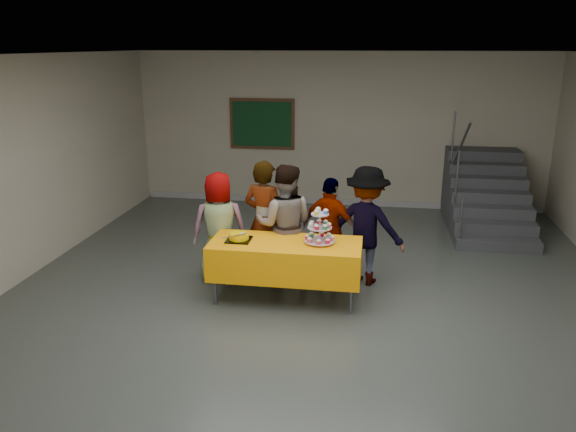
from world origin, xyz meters
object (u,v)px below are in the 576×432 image
(cupcake_stand, at_px, (320,230))
(schoolchild_a, at_px, (219,227))
(schoolchild_b, at_px, (265,221))
(schoolchild_d, at_px, (330,229))
(bake_table, at_px, (286,258))
(bear_cake, at_px, (239,236))
(staircase, at_px, (484,197))
(schoolchild_c, at_px, (285,225))
(noticeboard, at_px, (262,124))
(schoolchild_e, at_px, (366,226))

(cupcake_stand, height_order, schoolchild_a, schoolchild_a)
(schoolchild_a, relative_size, schoolchild_b, 0.91)
(schoolchild_b, xyz_separation_m, schoolchild_d, (0.88, 0.16, -0.12))
(bake_table, bearing_deg, bear_cake, -178.02)
(cupcake_stand, relative_size, schoolchild_d, 0.31)
(schoolchild_a, xyz_separation_m, staircase, (4.01, 3.16, -0.27))
(schoolchild_a, bearing_deg, schoolchild_c, 168.13)
(bear_cake, bearing_deg, schoolchild_a, 127.02)
(cupcake_stand, xyz_separation_m, schoolchild_b, (-0.81, 0.59, -0.10))
(bear_cake, xyz_separation_m, schoolchild_b, (0.20, 0.66, 0.00))
(schoolchild_d, xyz_separation_m, staircase, (2.53, 2.87, -0.22))
(noticeboard, bearing_deg, schoolchild_b, -78.20)
(bear_cake, height_order, schoolchild_c, schoolchild_c)
(cupcake_stand, xyz_separation_m, staircase, (2.61, 3.62, -0.45))
(schoolchild_d, height_order, schoolchild_e, schoolchild_e)
(schoolchild_d, bearing_deg, cupcake_stand, 106.78)
(schoolchild_b, height_order, schoolchild_c, schoolchild_b)
(schoolchild_c, relative_size, schoolchild_e, 1.02)
(schoolchild_b, xyz_separation_m, noticeboard, (-0.81, 3.87, 0.77))
(cupcake_stand, distance_m, schoolchild_e, 0.88)
(schoolchild_d, distance_m, noticeboard, 4.17)
(staircase, bearing_deg, schoolchild_c, -135.14)
(bake_table, distance_m, schoolchild_e, 1.24)
(bear_cake, distance_m, schoolchild_a, 0.67)
(bake_table, height_order, staircase, staircase)
(schoolchild_a, bearing_deg, staircase, -156.64)
(schoolchild_a, xyz_separation_m, noticeboard, (-0.21, 3.99, 0.85))
(bake_table, distance_m, schoolchild_a, 1.13)
(bake_table, relative_size, schoolchild_c, 1.15)
(cupcake_stand, relative_size, bear_cake, 1.24)
(staircase, distance_m, noticeboard, 4.45)
(schoolchild_e, bearing_deg, cupcake_stand, 67.14)
(bake_table, bearing_deg, cupcake_stand, 6.00)
(schoolchild_c, bearing_deg, cupcake_stand, 132.96)
(bake_table, bearing_deg, schoolchild_e, 36.08)
(cupcake_stand, relative_size, schoolchild_c, 0.27)
(bear_cake, distance_m, schoolchild_e, 1.73)
(cupcake_stand, height_order, bear_cake, cupcake_stand)
(bear_cake, bearing_deg, cupcake_stand, 3.65)
(schoolchild_e, bearing_deg, staircase, -107.65)
(schoolchild_a, bearing_deg, schoolchild_d, 176.07)
(schoolchild_d, xyz_separation_m, noticeboard, (-1.69, 3.71, 0.89))
(cupcake_stand, distance_m, noticeboard, 4.79)
(cupcake_stand, bearing_deg, schoolchild_e, 50.08)
(schoolchild_b, relative_size, schoolchild_c, 1.02)
(schoolchild_a, relative_size, schoolchild_d, 1.06)
(bake_table, distance_m, schoolchild_c, 0.62)
(bake_table, xyz_separation_m, noticeboard, (-1.20, 4.50, 1.04))
(schoolchild_c, bearing_deg, staircase, -137.69)
(schoolchild_a, bearing_deg, schoolchild_b, 177.18)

